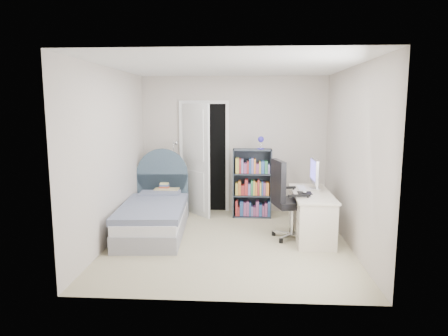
# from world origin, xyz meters

# --- Properties ---
(room_shell) EXTENTS (3.50, 3.70, 2.60)m
(room_shell) POSITION_xyz_m (0.00, 0.00, 1.25)
(room_shell) COLOR #9B9171
(room_shell) RESTS_ON ground
(door) EXTENTS (0.92, 0.63, 2.06)m
(door) POSITION_xyz_m (-0.63, 1.58, 1.03)
(door) COLOR black
(door) RESTS_ON ground
(bed) EXTENTS (1.06, 2.04, 1.22)m
(bed) POSITION_xyz_m (-1.19, 0.43, 0.28)
(bed) COLOR gray
(bed) RESTS_ON ground
(nightstand) EXTENTS (0.42, 0.42, 0.62)m
(nightstand) POSITION_xyz_m (-1.17, 1.33, 0.41)
(nightstand) COLOR #D6BF84
(nightstand) RESTS_ON ground
(floor_lamp) EXTENTS (0.19, 0.19, 1.34)m
(floor_lamp) POSITION_xyz_m (-1.08, 1.60, 0.55)
(floor_lamp) COLOR silver
(floor_lamp) RESTS_ON ground
(bookcase) EXTENTS (0.68, 0.29, 1.44)m
(bookcase) POSITION_xyz_m (0.34, 1.38, 0.56)
(bookcase) COLOR #353D48
(bookcase) RESTS_ON ground
(desk) EXTENTS (0.56, 1.40, 1.15)m
(desk) POSITION_xyz_m (1.22, 0.34, 0.37)
(desk) COLOR beige
(desk) RESTS_ON ground
(office_chair) EXTENTS (0.65, 0.67, 1.19)m
(office_chair) POSITION_xyz_m (0.84, 0.20, 0.65)
(office_chair) COLOR silver
(office_chair) RESTS_ON ground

